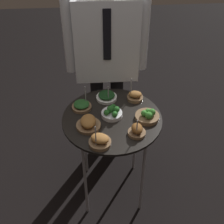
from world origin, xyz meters
TOP-DOWN VIEW (x-y plane):
  - ground_plane at (0.00, 0.00)m, footprint 8.00×8.00m
  - serving_cart at (0.00, 0.00)m, footprint 0.67×0.67m
  - bowl_broccoli_back_left at (0.00, 0.02)m, footprint 0.14×0.14m
  - bowl_spinach_back_right at (-0.02, 0.21)m, footprint 0.15×0.15m
  - bowl_roast_center at (-0.09, -0.24)m, footprint 0.14×0.14m
  - bowl_roast_mid_left at (0.14, -0.17)m, footprint 0.11×0.11m
  - bowl_broccoli_front_center at (0.24, -0.03)m, footprint 0.16×0.16m
  - bowl_roast_front_right at (0.18, 0.19)m, footprint 0.11×0.11m
  - bowl_roast_far_rim at (-0.16, -0.08)m, footprint 0.16×0.16m
  - bowl_spinach_front_left at (-0.20, 0.12)m, footprint 0.14×0.14m
  - waiter_figure at (-0.01, 0.46)m, footprint 0.61×0.23m

SIDE VIEW (x-z plane):
  - ground_plane at x=0.00m, z-range 0.00..0.00m
  - serving_cart at x=0.00m, z-range 0.32..1.09m
  - bowl_spinach_back_right at x=-0.02m, z-range 0.72..0.86m
  - bowl_spinach_front_left at x=-0.20m, z-range 0.71..0.87m
  - bowl_broccoli_front_center at x=0.24m, z-range 0.75..0.83m
  - bowl_roast_front_right at x=0.18m, z-range 0.71..0.88m
  - bowl_broccoli_back_left at x=0.00m, z-range 0.76..0.83m
  - bowl_roast_center at x=-0.09m, z-range 0.71..0.88m
  - bowl_roast_mid_left at x=0.14m, z-range 0.73..0.87m
  - bowl_roast_far_rim at x=-0.16m, z-range 0.76..0.84m
  - waiter_figure at x=-0.01m, z-range 0.22..1.87m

